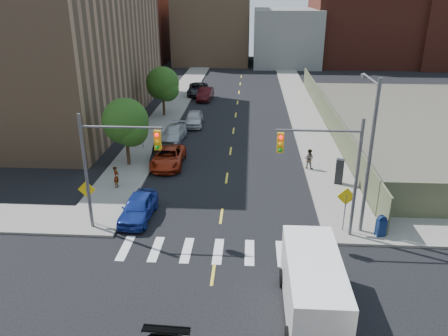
# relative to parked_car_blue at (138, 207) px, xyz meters

# --- Properties ---
(ground) EXTENTS (160.00, 160.00, 0.00)m
(ground) POSITION_rel_parked_car_blue_xyz_m (5.08, -7.44, -0.74)
(ground) COLOR black
(ground) RESTS_ON ground
(sidewalk_nw) EXTENTS (3.50, 73.00, 0.15)m
(sidewalk_nw) POSITION_rel_parked_car_blue_xyz_m (-2.67, 34.06, -0.66)
(sidewalk_nw) COLOR gray
(sidewalk_nw) RESTS_ON ground
(sidewalk_ne) EXTENTS (3.50, 73.00, 0.15)m
(sidewalk_ne) POSITION_rel_parked_car_blue_xyz_m (12.83, 34.06, -0.66)
(sidewalk_ne) COLOR gray
(sidewalk_ne) RESTS_ON ground
(fence_north) EXTENTS (0.12, 44.00, 2.50)m
(fence_north) POSITION_rel_parked_car_blue_xyz_m (14.68, 20.56, 0.51)
(fence_north) COLOR #5C6144
(fence_north) RESTS_ON ground
(building_nw) EXTENTS (22.00, 30.00, 16.00)m
(building_nw) POSITION_rel_parked_car_blue_xyz_m (-16.92, 22.56, 7.26)
(building_nw) COLOR #8C6B4C
(building_nw) RESTS_ON ground
(bg_bldg_west) EXTENTS (14.00, 18.00, 12.00)m
(bg_bldg_west) POSITION_rel_parked_car_blue_xyz_m (-16.92, 62.56, 5.26)
(bg_bldg_west) COLOR #592319
(bg_bldg_west) RESTS_ON ground
(bg_bldg_midwest) EXTENTS (14.00, 16.00, 15.00)m
(bg_bldg_midwest) POSITION_rel_parked_car_blue_xyz_m (-0.92, 64.56, 6.76)
(bg_bldg_midwest) COLOR #8C6B4C
(bg_bldg_midwest) RESTS_ON ground
(bg_bldg_center) EXTENTS (12.00, 16.00, 10.00)m
(bg_bldg_center) POSITION_rel_parked_car_blue_xyz_m (13.08, 62.56, 4.26)
(bg_bldg_center) COLOR gray
(bg_bldg_center) RESTS_ON ground
(bg_bldg_east) EXTENTS (18.00, 18.00, 16.00)m
(bg_bldg_east) POSITION_rel_parked_car_blue_xyz_m (27.08, 64.56, 7.26)
(bg_bldg_east) COLOR #592319
(bg_bldg_east) RESTS_ON ground
(signal_nw) EXTENTS (4.59, 0.30, 7.00)m
(signal_nw) POSITION_rel_parked_car_blue_xyz_m (-0.90, -1.44, 3.79)
(signal_nw) COLOR #59595E
(signal_nw) RESTS_ON ground
(signal_ne) EXTENTS (4.59, 0.30, 7.00)m
(signal_ne) POSITION_rel_parked_car_blue_xyz_m (11.07, -1.44, 3.79)
(signal_ne) COLOR #59595E
(signal_ne) RESTS_ON ground
(streetlight_ne) EXTENTS (0.25, 3.70, 9.00)m
(streetlight_ne) POSITION_rel_parked_car_blue_xyz_m (13.28, -0.54, 4.48)
(streetlight_ne) COLOR #59595E
(streetlight_ne) RESTS_ON ground
(warn_sign_nw) EXTENTS (1.06, 0.06, 2.83)m
(warn_sign_nw) POSITION_rel_parked_car_blue_xyz_m (-2.72, -0.94, 1.26)
(warn_sign_nw) COLOR #59595E
(warn_sign_nw) RESTS_ON ground
(warn_sign_ne) EXTENTS (1.06, 0.06, 2.83)m
(warn_sign_ne) POSITION_rel_parked_car_blue_xyz_m (12.28, -0.94, 1.26)
(warn_sign_ne) COLOR #59595E
(warn_sign_ne) RESTS_ON ground
(warn_sign_midwest) EXTENTS (1.06, 0.06, 2.83)m
(warn_sign_midwest) POSITION_rel_parked_car_blue_xyz_m (-2.72, 12.56, 1.26)
(warn_sign_midwest) COLOR #59595E
(warn_sign_midwest) RESTS_ON ground
(tree_west_near) EXTENTS (3.66, 3.64, 5.52)m
(tree_west_near) POSITION_rel_parked_car_blue_xyz_m (-2.92, 8.61, 2.74)
(tree_west_near) COLOR #332114
(tree_west_near) RESTS_ON ground
(tree_west_far) EXTENTS (3.66, 3.64, 5.52)m
(tree_west_far) POSITION_rel_parked_car_blue_xyz_m (-2.92, 23.61, 2.74)
(tree_west_far) COLOR #332114
(tree_west_far) RESTS_ON ground
(parked_car_blue) EXTENTS (1.90, 4.39, 1.47)m
(parked_car_blue) POSITION_rel_parked_car_blue_xyz_m (0.00, 0.00, 0.00)
(parked_car_blue) COLOR navy
(parked_car_blue) RESTS_ON ground
(parked_car_black) EXTENTS (1.63, 4.21, 1.37)m
(parked_car_black) POSITION_rel_parked_car_blue_xyz_m (-0.42, 9.74, -0.05)
(parked_car_black) COLOR black
(parked_car_black) RESTS_ON ground
(parked_car_red) EXTENTS (2.48, 5.21, 1.44)m
(parked_car_red) POSITION_rel_parked_car_blue_xyz_m (0.25, 8.81, -0.02)
(parked_car_red) COLOR #9A260F
(parked_car_red) RESTS_ON ground
(parked_car_silver) EXTENTS (2.37, 4.95, 1.39)m
(parked_car_silver) POSITION_rel_parked_car_blue_xyz_m (-0.42, 15.02, -0.04)
(parked_car_silver) COLOR #B0B4B8
(parked_car_silver) RESTS_ON ground
(parked_car_white) EXTENTS (2.04, 4.58, 1.53)m
(parked_car_white) POSITION_rel_parked_car_blue_xyz_m (0.88, 20.18, 0.03)
(parked_car_white) COLOR #BBBBBB
(parked_car_white) RESTS_ON ground
(parked_car_maroon) EXTENTS (1.92, 4.79, 1.55)m
(parked_car_maroon) POSITION_rel_parked_car_blue_xyz_m (0.88, 31.71, 0.04)
(parked_car_maroon) COLOR #390B0E
(parked_car_maroon) RESTS_ON ground
(parked_car_grey) EXTENTS (2.95, 5.83, 1.58)m
(parked_car_grey) POSITION_rel_parked_car_blue_xyz_m (-0.42, 34.46, 0.05)
(parked_car_grey) COLOR black
(parked_car_grey) RESTS_ON ground
(cargo_van) EXTENTS (2.49, 5.92, 2.71)m
(cargo_van) POSITION_rel_parked_car_blue_xyz_m (9.58, -7.87, 0.69)
(cargo_van) COLOR white
(cargo_van) RESTS_ON ground
(mailbox) EXTENTS (0.61, 0.52, 1.27)m
(mailbox) POSITION_rel_parked_car_blue_xyz_m (14.28, -1.44, 0.03)
(mailbox) COLOR #0D204F
(mailbox) RESTS_ON sidewalk_ne
(payphone) EXTENTS (0.64, 0.57, 1.85)m
(payphone) POSITION_rel_parked_car_blue_xyz_m (13.22, 5.77, 0.34)
(payphone) COLOR black
(payphone) RESTS_ON sidewalk_ne
(pedestrian_west) EXTENTS (0.39, 0.58, 1.54)m
(pedestrian_west) POSITION_rel_parked_car_blue_xyz_m (-2.58, 4.15, 0.18)
(pedestrian_west) COLOR gray
(pedestrian_west) RESTS_ON sidewalk_nw
(pedestrian_east) EXTENTS (0.95, 0.85, 1.59)m
(pedestrian_east) POSITION_rel_parked_car_blue_xyz_m (11.38, 8.54, 0.21)
(pedestrian_east) COLOR gray
(pedestrian_east) RESTS_ON sidewalk_ne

